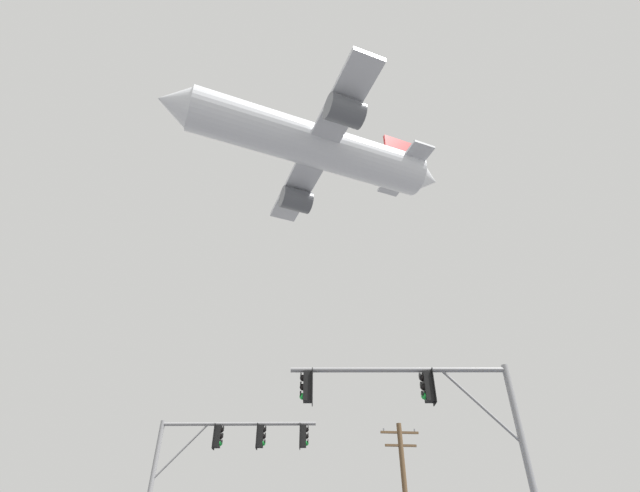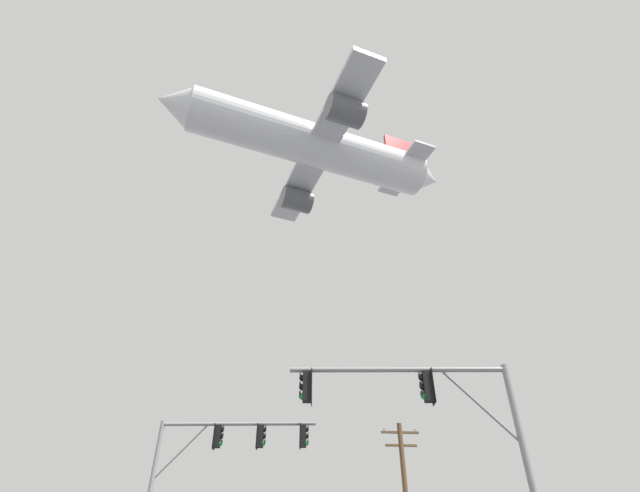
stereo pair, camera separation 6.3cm
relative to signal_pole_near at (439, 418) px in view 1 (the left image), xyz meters
The scene contains 3 objects.
signal_pole_near is the anchor object (origin of this frame).
signal_pole_far 10.74m from the signal_pole_near, 131.74° to the left, with size 6.87×0.97×6.78m.
airplane 35.97m from the signal_pole_near, 98.48° to the left, with size 29.24×22.59×8.07m.
Camera 1 is at (-0.85, -5.77, 1.36)m, focal length 25.97 mm.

